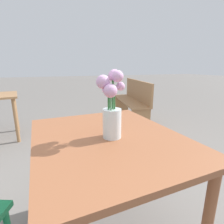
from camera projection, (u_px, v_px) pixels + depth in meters
table_front at (108, 152)px, 1.01m from camera, size 0.83×1.00×0.75m
flower_vase at (112, 110)px, 0.92m from camera, size 0.15×0.15×0.36m
bench_near at (133, 100)px, 3.59m from camera, size 0.63×1.54×0.85m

